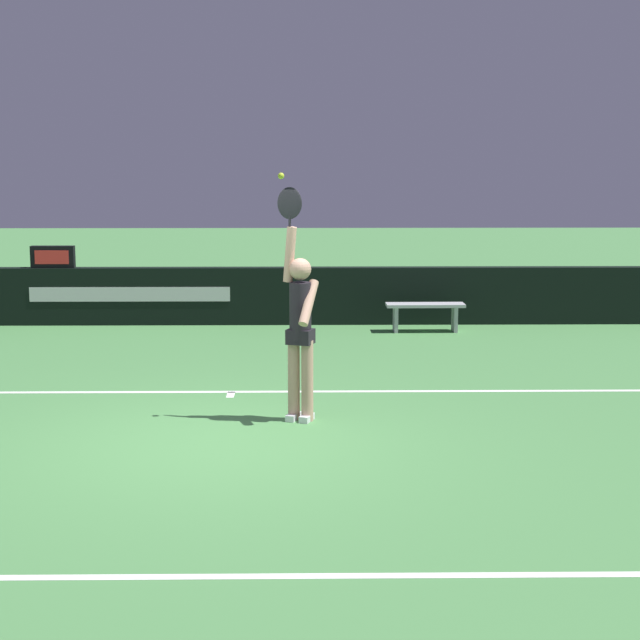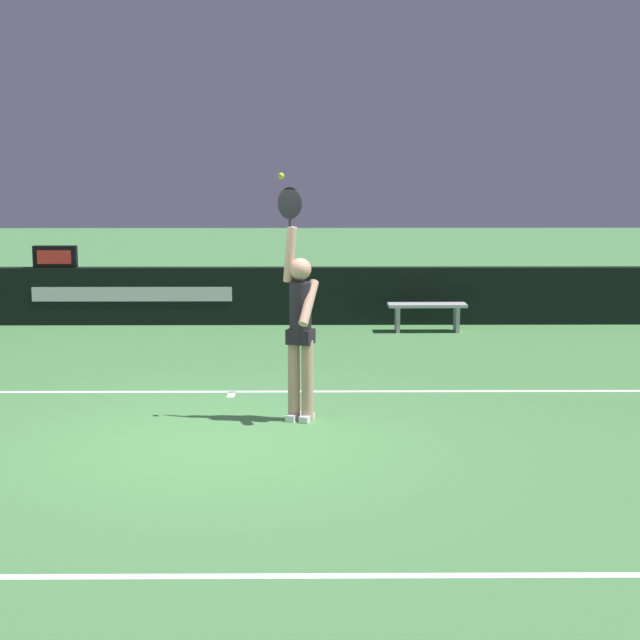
# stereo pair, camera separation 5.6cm
# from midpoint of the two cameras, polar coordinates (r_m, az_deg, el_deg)

# --- Properties ---
(ground_plane) EXTENTS (60.00, 60.00, 0.00)m
(ground_plane) POSITION_cam_midpoint_polar(r_m,az_deg,el_deg) (10.45, -5.67, -6.77)
(ground_plane) COLOR #478245
(court_lines) EXTENTS (11.42, 5.63, 0.00)m
(court_lines) POSITION_cam_midpoint_polar(r_m,az_deg,el_deg) (9.94, -5.95, -7.61)
(court_lines) COLOR white
(court_lines) RESTS_ON ground
(back_wall) EXTENTS (16.47, 0.25, 0.97)m
(back_wall) POSITION_cam_midpoint_polar(r_m,az_deg,el_deg) (17.43, -3.59, 1.35)
(back_wall) COLOR black
(back_wall) RESTS_ON ground
(speed_display) EXTENTS (0.73, 0.16, 0.37)m
(speed_display) POSITION_cam_midpoint_polar(r_m,az_deg,el_deg) (17.85, -14.42, 3.43)
(speed_display) COLOR black
(speed_display) RESTS_ON back_wall
(tennis_player) EXTENTS (0.46, 0.46, 2.53)m
(tennis_player) POSITION_cam_midpoint_polar(r_m,az_deg,el_deg) (11.02, -0.98, -0.25)
(tennis_player) COLOR tan
(tennis_player) RESTS_ON ground
(tennis_ball) EXTENTS (0.07, 0.07, 0.07)m
(tennis_ball) POSITION_cam_midpoint_polar(r_m,az_deg,el_deg) (10.92, -2.03, 8.01)
(tennis_ball) COLOR #C9DE30
(courtside_bench_near) EXTENTS (1.28, 0.38, 0.46)m
(courtside_bench_near) POSITION_cam_midpoint_polar(r_m,az_deg,el_deg) (16.76, 6.07, 0.52)
(courtside_bench_near) COLOR #ABABB0
(courtside_bench_near) RESTS_ON ground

